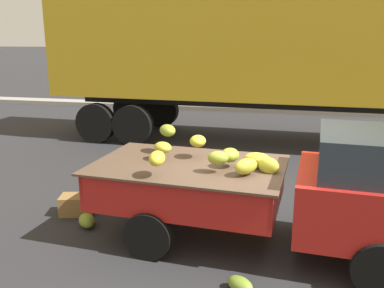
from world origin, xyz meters
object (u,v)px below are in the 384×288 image
Objects in this scene: fallen_banana_bunch_by_wheel at (240,285)px; produce_crate at (77,205)px; pickup_truck at (326,192)px; semi_trailer at (274,48)px; fallen_banana_bunch_near_tailgate at (87,221)px.

produce_crate is at bearing 150.75° from fallen_banana_bunch_by_wheel.
pickup_truck is 6.33m from semi_trailer.
pickup_truck is at bearing -1.06° from fallen_banana_bunch_near_tailgate.
produce_crate reaches higher than fallen_banana_bunch_by_wheel.
produce_crate is (-3.82, 0.48, -0.72)m from pickup_truck.
fallen_banana_bunch_near_tailgate is at bearing -110.90° from semi_trailer.
pickup_truck is 3.91m from produce_crate.
semi_trailer is 32.67× the size of fallen_banana_bunch_near_tailgate.
produce_crate is (-0.38, 0.42, 0.06)m from fallen_banana_bunch_near_tailgate.
semi_trailer is (-0.91, 6.04, 1.67)m from pickup_truck.
semi_trailer reaches higher than fallen_banana_bunch_by_wheel.
fallen_banana_bunch_near_tailgate is at bearing -47.97° from produce_crate.
semi_trailer is 36.14× the size of fallen_banana_bunch_by_wheel.
semi_trailer reaches higher than pickup_truck.
pickup_truck reaches higher than fallen_banana_bunch_near_tailgate.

